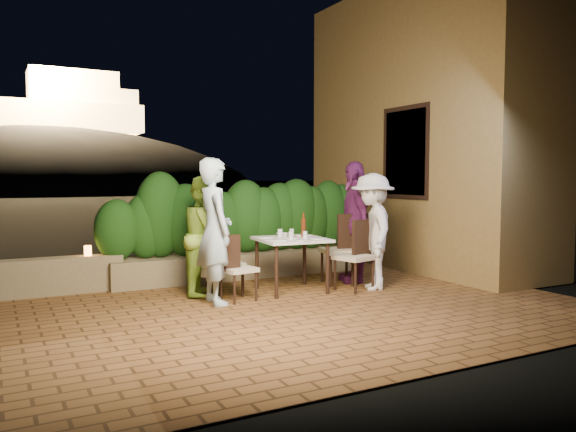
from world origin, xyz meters
TOP-DOWN VIEW (x-y plane):
  - ground at (0.00, 0.00)m, footprint 400.00×400.00m
  - terrace_floor at (0.00, 0.50)m, footprint 7.00×6.00m
  - building_wall at (3.60, 2.00)m, footprint 1.60×5.00m
  - window_pane at (2.82, 1.50)m, footprint 0.08×1.00m
  - window_frame at (2.81, 1.50)m, footprint 0.06×1.15m
  - planter at (0.20, 2.30)m, footprint 4.20×0.55m
  - hedge at (0.20, 2.30)m, footprint 4.00×0.70m
  - parapet at (-2.80, 2.30)m, footprint 2.20×0.30m
  - hill at (2.00, 60.00)m, footprint 52.00×40.00m
  - fortress at (2.00, 60.00)m, footprint 26.00×8.00m
  - dining_table at (0.35, 0.97)m, footprint 0.98×0.98m
  - plate_nw at (0.07, 0.77)m, footprint 0.23×0.23m
  - plate_sw at (0.06, 1.18)m, footprint 0.23×0.23m
  - plate_ne at (0.64, 0.72)m, footprint 0.20×0.20m
  - plate_se at (0.66, 1.17)m, footprint 0.24×0.24m
  - plate_centre at (0.32, 0.95)m, footprint 0.22×0.22m
  - plate_front at (0.34, 0.61)m, footprint 0.21×0.21m
  - glass_nw at (0.25, 0.79)m, footprint 0.06×0.06m
  - glass_sw at (0.26, 1.13)m, footprint 0.07×0.07m
  - glass_ne at (0.49, 0.82)m, footprint 0.06×0.06m
  - glass_se at (0.45, 1.13)m, footprint 0.06×0.06m
  - beer_bottle at (0.57, 1.00)m, footprint 0.07×0.07m
  - bowl at (0.36, 1.25)m, footprint 0.21×0.21m
  - chair_left_front at (-0.53, 0.76)m, footprint 0.46×0.46m
  - chair_left_back at (-0.48, 1.28)m, footprint 0.40×0.40m
  - chair_right_front at (1.16, 0.61)m, footprint 0.56×0.56m
  - chair_right_back at (1.24, 1.12)m, footprint 0.58×0.58m
  - diner_blue at (-0.85, 0.76)m, footprint 0.46×0.68m
  - diner_green at (-0.77, 1.33)m, footprint 0.92×0.98m
  - diner_white at (1.45, 0.57)m, footprint 1.00×1.23m
  - diner_purple at (1.55, 1.17)m, footprint 0.77×1.16m
  - parapet_lamp at (-2.15, 2.30)m, footprint 0.10×0.10m

SIDE VIEW (x-z plane):
  - hill at x=2.00m, z-range -15.00..7.00m
  - terrace_floor at x=0.00m, z-range -0.15..0.00m
  - ground at x=0.00m, z-range -0.02..-0.02m
  - planter at x=0.20m, z-range 0.00..0.40m
  - parapet at x=-2.80m, z-range 0.00..0.50m
  - dining_table at x=0.35m, z-range 0.00..0.75m
  - chair_left_back at x=-0.48m, z-range 0.00..0.85m
  - chair_left_front at x=-0.53m, z-range 0.00..0.86m
  - chair_right_front at x=1.16m, z-range 0.00..0.99m
  - chair_right_back at x=1.24m, z-range 0.00..1.05m
  - parapet_lamp at x=-2.15m, z-range 0.50..0.64m
  - plate_ne at x=0.64m, z-range 0.75..0.76m
  - plate_front at x=0.34m, z-range 0.75..0.76m
  - plate_centre at x=0.32m, z-range 0.75..0.76m
  - plate_sw at x=0.06m, z-range 0.75..0.76m
  - plate_nw at x=0.07m, z-range 0.75..0.76m
  - plate_se at x=0.66m, z-range 0.75..0.76m
  - bowl at x=0.36m, z-range 0.75..0.79m
  - glass_ne at x=0.49m, z-range 0.75..0.85m
  - diner_green at x=-0.77m, z-range 0.00..1.61m
  - glass_se at x=0.45m, z-range 0.75..0.86m
  - glass_nw at x=0.25m, z-range 0.75..0.86m
  - glass_sw at x=0.26m, z-range 0.75..0.87m
  - diner_white at x=1.45m, z-range 0.00..1.65m
  - diner_purple at x=1.55m, z-range 0.00..1.84m
  - diner_blue at x=-0.85m, z-range 0.00..1.84m
  - beer_bottle at x=0.57m, z-range 0.75..1.09m
  - hedge at x=0.20m, z-range 0.40..1.50m
  - window_pane at x=2.82m, z-range 1.30..2.70m
  - window_frame at x=2.81m, z-range 1.23..2.77m
  - building_wall at x=3.60m, z-range 0.00..5.00m
  - fortress at x=2.00m, z-range 6.50..14.50m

